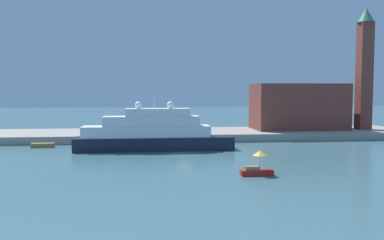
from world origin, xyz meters
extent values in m
plane|color=#3D6670|center=(0.00, 0.00, 0.00)|extent=(400.00, 400.00, 0.00)
cube|color=gray|center=(0.00, 25.20, 0.84)|extent=(110.00, 18.40, 1.68)
cube|color=black|center=(-4.93, 6.55, 1.24)|extent=(29.44, 4.91, 2.49)
cube|color=white|center=(-6.40, 6.55, 3.52)|extent=(23.55, 4.52, 2.07)
cube|color=white|center=(-5.52, 6.55, 5.46)|extent=(17.67, 4.12, 1.80)
cube|color=white|center=(-4.34, 6.55, 7.08)|extent=(11.78, 3.73, 1.43)
cylinder|color=silver|center=(-4.93, 6.55, 9.51)|extent=(0.16, 0.16, 3.43)
sphere|color=white|center=(-1.98, 6.55, 8.44)|extent=(1.30, 1.30, 1.30)
sphere|color=white|center=(-7.87, 6.55, 8.44)|extent=(1.30, 1.30, 1.30)
cube|color=#B22319|center=(7.91, -18.08, 0.38)|extent=(4.30, 1.38, 0.75)
cube|color=#8C6647|center=(7.26, -18.08, 1.00)|extent=(1.89, 1.10, 0.49)
cylinder|color=#B2B2B2|center=(8.34, -18.08, 1.70)|extent=(0.06, 0.06, 1.89)
cone|color=gold|center=(8.34, -18.08, 2.97)|extent=(1.88, 1.88, 0.66)
cube|color=olive|center=(-26.62, 12.60, 0.43)|extent=(4.34, 1.41, 0.85)
cube|color=brown|center=(30.43, 26.78, 7.20)|extent=(21.87, 11.35, 11.04)
cube|color=brown|center=(45.96, 24.68, 14.52)|extent=(3.04, 3.04, 25.68)
cone|color=#387A5B|center=(45.96, 24.68, 29.10)|extent=(3.96, 3.96, 3.49)
cube|color=black|center=(-17.24, 22.09, 2.10)|extent=(3.87, 1.72, 0.85)
cube|color=#262D33|center=(-17.43, 22.09, 2.81)|extent=(2.32, 1.54, 0.57)
cylinder|color=#334C8C|center=(-12.73, 17.61, 2.47)|extent=(0.36, 0.36, 1.59)
sphere|color=tan|center=(-12.73, 17.61, 3.39)|extent=(0.24, 0.24, 0.24)
cylinder|color=black|center=(0.42, 17.26, 1.99)|extent=(0.40, 0.40, 0.63)
camera|label=1|loc=(-6.59, -70.96, 11.27)|focal=38.98mm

